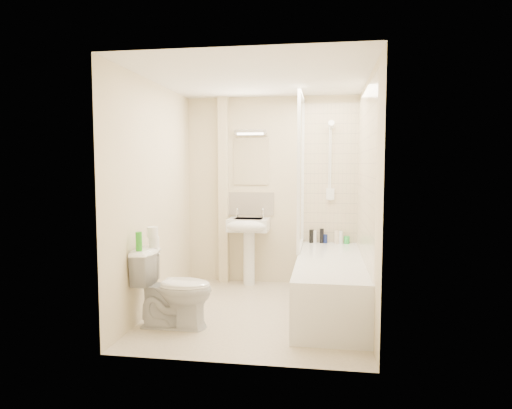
# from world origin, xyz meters

# --- Properties ---
(floor) EXTENTS (2.50, 2.50, 0.00)m
(floor) POSITION_xyz_m (0.00, 0.00, 0.00)
(floor) COLOR beige
(floor) RESTS_ON ground
(wall_back) EXTENTS (2.20, 0.02, 2.40)m
(wall_back) POSITION_xyz_m (0.00, 1.25, 1.20)
(wall_back) COLOR beige
(wall_back) RESTS_ON ground
(wall_left) EXTENTS (0.02, 2.50, 2.40)m
(wall_left) POSITION_xyz_m (-1.10, 0.00, 1.20)
(wall_left) COLOR beige
(wall_left) RESTS_ON ground
(wall_right) EXTENTS (0.02, 2.50, 2.40)m
(wall_right) POSITION_xyz_m (1.10, 0.00, 1.20)
(wall_right) COLOR beige
(wall_right) RESTS_ON ground
(ceiling) EXTENTS (2.20, 2.50, 0.02)m
(ceiling) POSITION_xyz_m (0.00, 0.00, 2.40)
(ceiling) COLOR white
(ceiling) RESTS_ON wall_back
(tile_back) EXTENTS (0.70, 0.01, 1.75)m
(tile_back) POSITION_xyz_m (0.75, 1.24, 1.42)
(tile_back) COLOR beige
(tile_back) RESTS_ON wall_back
(tile_right) EXTENTS (0.01, 2.10, 1.75)m
(tile_right) POSITION_xyz_m (1.09, 0.20, 1.42)
(tile_right) COLOR beige
(tile_right) RESTS_ON wall_right
(pipe_boxing) EXTENTS (0.12, 0.12, 2.40)m
(pipe_boxing) POSITION_xyz_m (-0.62, 1.19, 1.20)
(pipe_boxing) COLOR beige
(pipe_boxing) RESTS_ON ground
(splashback) EXTENTS (0.60, 0.02, 0.30)m
(splashback) POSITION_xyz_m (-0.27, 1.24, 1.03)
(splashback) COLOR beige
(splashback) RESTS_ON wall_back
(mirror) EXTENTS (0.46, 0.01, 0.60)m
(mirror) POSITION_xyz_m (-0.27, 1.24, 1.58)
(mirror) COLOR white
(mirror) RESTS_ON wall_back
(strip_light) EXTENTS (0.42, 0.07, 0.07)m
(strip_light) POSITION_xyz_m (-0.27, 1.22, 1.95)
(strip_light) COLOR silver
(strip_light) RESTS_ON wall_back
(bathtub) EXTENTS (0.70, 2.10, 0.55)m
(bathtub) POSITION_xyz_m (0.75, 0.20, 0.29)
(bathtub) COLOR white
(bathtub) RESTS_ON ground
(shower_screen) EXTENTS (0.04, 0.92, 1.80)m
(shower_screen) POSITION_xyz_m (0.40, 0.80, 1.45)
(shower_screen) COLOR white
(shower_screen) RESTS_ON bathtub
(shower_fixture) EXTENTS (0.10, 0.16, 0.99)m
(shower_fixture) POSITION_xyz_m (0.75, 1.19, 1.55)
(shower_fixture) COLOR white
(shower_fixture) RESTS_ON wall_back
(pedestal_sink) EXTENTS (0.51, 0.47, 0.98)m
(pedestal_sink) POSITION_xyz_m (-0.27, 1.01, 0.69)
(pedestal_sink) COLOR white
(pedestal_sink) RESTS_ON ground
(bottle_black_a) EXTENTS (0.06, 0.06, 0.17)m
(bottle_black_a) POSITION_xyz_m (0.52, 1.16, 0.63)
(bottle_black_a) COLOR black
(bottle_black_a) RESTS_ON bathtub
(bottle_white_a) EXTENTS (0.05, 0.05, 0.16)m
(bottle_white_a) POSITION_xyz_m (0.56, 1.16, 0.63)
(bottle_white_a) COLOR silver
(bottle_white_a) RESTS_ON bathtub
(bottle_black_b) EXTENTS (0.05, 0.05, 0.18)m
(bottle_black_b) POSITION_xyz_m (0.65, 1.16, 0.64)
(bottle_black_b) COLOR black
(bottle_black_b) RESTS_ON bathtub
(bottle_blue) EXTENTS (0.05, 0.05, 0.11)m
(bottle_blue) POSITION_xyz_m (0.70, 1.16, 0.61)
(bottle_blue) COLOR navy
(bottle_blue) RESTS_ON bathtub
(bottle_cream) EXTENTS (0.06, 0.06, 0.16)m
(bottle_cream) POSITION_xyz_m (0.84, 1.16, 0.63)
(bottle_cream) COLOR beige
(bottle_cream) RESTS_ON bathtub
(bottle_white_b) EXTENTS (0.06, 0.06, 0.16)m
(bottle_white_b) POSITION_xyz_m (0.89, 1.16, 0.63)
(bottle_white_b) COLOR white
(bottle_white_b) RESTS_ON bathtub
(bottle_green) EXTENTS (0.07, 0.07, 0.10)m
(bottle_green) POSITION_xyz_m (0.96, 1.16, 0.60)
(bottle_green) COLOR green
(bottle_green) RESTS_ON bathtub
(toilet) EXTENTS (0.42, 0.73, 0.74)m
(toilet) POSITION_xyz_m (-0.72, -0.53, 0.37)
(toilet) COLOR white
(toilet) RESTS_ON ground
(toilet_roll_lower) EXTENTS (0.10, 0.10, 0.10)m
(toilet_roll_lower) POSITION_xyz_m (-0.95, -0.42, 0.79)
(toilet_roll_lower) COLOR white
(toilet_roll_lower) RESTS_ON toilet
(toilet_roll_upper) EXTENTS (0.11, 0.11, 0.10)m
(toilet_roll_upper) POSITION_xyz_m (-0.95, -0.45, 0.89)
(toilet_roll_upper) COLOR white
(toilet_roll_upper) RESTS_ON toilet_roll_lower
(green_bottle) EXTENTS (0.06, 0.06, 0.18)m
(green_bottle) POSITION_xyz_m (-1.01, -0.65, 0.83)
(green_bottle) COLOR green
(green_bottle) RESTS_ON toilet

